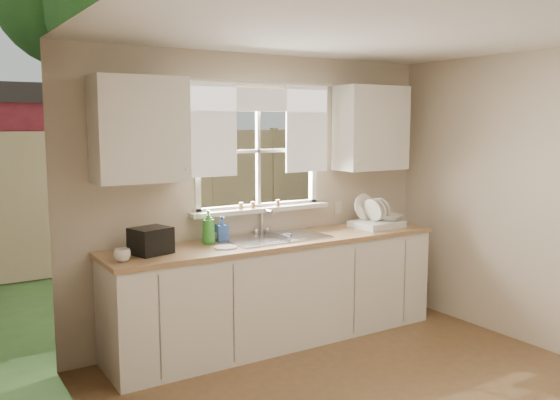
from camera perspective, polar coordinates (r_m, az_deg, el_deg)
room_walls at (r=3.71m, az=14.28°, el=-3.10°), size 3.62×4.02×2.50m
ceiling at (r=3.74m, az=14.17°, el=16.44°), size 3.60×4.00×0.02m
window at (r=5.30m, az=-2.02°, el=2.94°), size 1.38×0.16×1.06m
curtains at (r=5.24m, az=-1.76°, el=7.80°), size 1.50×0.03×0.81m
base_cabinets at (r=5.22m, az=-0.18°, el=-8.87°), size 3.00×0.62×0.87m
countertop at (r=5.11m, az=-0.18°, el=-3.97°), size 3.04×0.65×0.04m
upper_cabinet_left at (r=4.64m, az=-13.37°, el=6.62°), size 0.70×0.33×0.80m
upper_cabinet_right at (r=5.81m, az=8.78°, el=6.85°), size 0.70×0.33×0.80m
wall_outlet at (r=5.82m, az=5.58°, el=-0.70°), size 0.08×0.01×0.12m
sill_jars at (r=5.25m, az=-2.18°, el=-0.45°), size 0.42×0.04×0.06m
backyard at (r=11.56m, az=-16.19°, el=14.91°), size 20.00×10.00×6.13m
sink at (r=5.15m, az=-0.37°, el=-4.48°), size 0.88×0.52×0.40m
dish_rack at (r=5.74m, az=9.23°, el=-1.95°), size 0.49×0.39×0.31m
bowl at (r=5.78m, az=10.53°, el=-1.64°), size 0.29×0.29×0.06m
soap_bottle_a at (r=4.91m, az=-6.90°, el=-2.59°), size 0.13×0.13×0.28m
soap_bottle_b at (r=5.00m, az=-5.62°, el=-2.78°), size 0.10×0.11×0.21m
soap_bottle_c at (r=5.02m, az=-5.72°, el=-3.12°), size 0.13×0.13×0.15m
saucer at (r=4.75m, az=-5.25°, el=-4.55°), size 0.19×0.19×0.01m
cup at (r=4.41m, az=-14.95°, el=-5.17°), size 0.14×0.14×0.09m
black_appliance at (r=4.62m, az=-12.33°, el=-3.84°), size 0.33×0.30×0.20m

